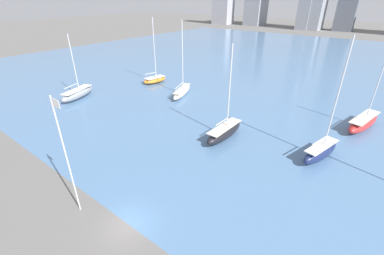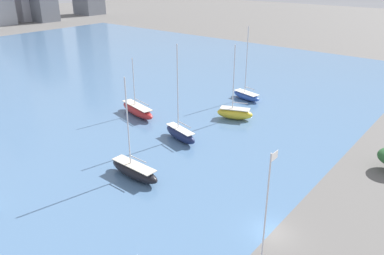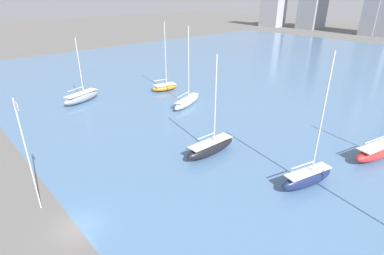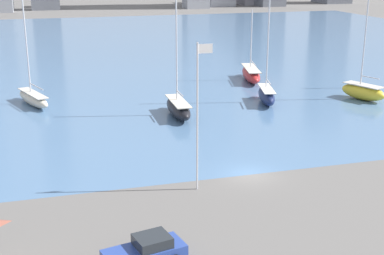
{
  "view_description": "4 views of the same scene",
  "coord_description": "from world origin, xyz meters",
  "views": [
    {
      "loc": [
        14.88,
        -9.78,
        18.62
      ],
      "look_at": [
        -2.42,
        12.74,
        4.03
      ],
      "focal_mm": 24.0,
      "sensor_mm": 36.0,
      "label": 1
    },
    {
      "loc": [
        -29.48,
        -13.27,
        25.26
      ],
      "look_at": [
        7.09,
        16.36,
        5.01
      ],
      "focal_mm": 35.0,
      "sensor_mm": 36.0,
      "label": 2
    },
    {
      "loc": [
        23.32,
        -6.59,
        20.1
      ],
      "look_at": [
        -1.61,
        15.95,
        4.86
      ],
      "focal_mm": 28.0,
      "sensor_mm": 36.0,
      "label": 3
    },
    {
      "loc": [
        -16.44,
        -39.53,
        17.53
      ],
      "look_at": [
        -2.83,
        8.16,
        2.04
      ],
      "focal_mm": 50.0,
      "sensor_mm": 36.0,
      "label": 4
    }
  ],
  "objects": [
    {
      "name": "sailboat_gray",
      "position": [
        -33.55,
        15.17,
        1.03
      ],
      "size": [
        4.92,
        8.83,
        12.39
      ],
      "rotation": [
        0.0,
        0.0,
        0.33
      ],
      "color": "gray",
      "rests_on": "harbor_water"
    },
    {
      "name": "sailboat_black",
      "position": [
        -1.39,
        19.13,
        1.06
      ],
      "size": [
        2.29,
        8.33,
        13.37
      ],
      "rotation": [
        0.0,
        0.0,
        -0.02
      ],
      "color": "black",
      "rests_on": "harbor_water"
    },
    {
      "name": "sailboat_cream",
      "position": [
        -17.8,
        29.31,
        0.95
      ],
      "size": [
        4.68,
        9.0,
        14.72
      ],
      "rotation": [
        0.0,
        0.0,
        0.35
      ],
      "color": "beige",
      "rests_on": "harbor_water"
    },
    {
      "name": "sailboat_navy",
      "position": [
        11.06,
        21.96,
        1.14
      ],
      "size": [
        3.53,
        7.48,
        15.09
      ],
      "rotation": [
        0.0,
        0.0,
        -0.25
      ],
      "color": "#19234C",
      "rests_on": "harbor_water"
    },
    {
      "name": "harbor_water",
      "position": [
        0.0,
        70.0,
        0.0
      ],
      "size": [
        180.0,
        140.0,
        0.0
      ],
      "color": "#4C7099",
      "rests_on": "ground_plane"
    },
    {
      "name": "sailboat_orange",
      "position": [
        -28.59,
        32.15,
        0.88
      ],
      "size": [
        3.56,
        6.36,
        14.59
      ],
      "rotation": [
        0.0,
        0.0,
        -0.18
      ],
      "color": "orange",
      "rests_on": "harbor_water"
    },
    {
      "name": "flag_pole",
      "position": [
        -5.14,
        -1.63,
        6.39
      ],
      "size": [
        1.24,
        0.14,
        11.8
      ],
      "color": "silver",
      "rests_on": "ground_plane"
    },
    {
      "name": "ground_plane",
      "position": [
        0.0,
        0.0,
        0.0
      ],
      "size": [
        500.0,
        500.0,
        0.0
      ],
      "primitive_type": "plane",
      "color": "#605E5B"
    },
    {
      "name": "sailboat_red",
      "position": [
        14.2,
        35.07,
        1.07
      ],
      "size": [
        4.31,
        9.95,
        10.59
      ],
      "rotation": [
        0.0,
        0.0,
        -0.22
      ],
      "color": "#B72828",
      "rests_on": "harbor_water"
    }
  ]
}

